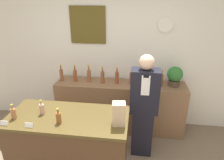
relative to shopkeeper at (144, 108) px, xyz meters
name	(u,v)px	position (x,y,z in m)	size (l,w,h in m)	color
back_wall	(109,53)	(-0.63, 0.89, 0.56)	(5.20, 0.09, 2.70)	silver
back_shelf	(120,106)	(-0.40, 0.59, -0.35)	(2.26, 0.47, 0.90)	brown
display_counter	(71,147)	(-0.93, -0.60, -0.32)	(1.47, 0.69, 0.96)	#4C331E
shopkeeper	(144,108)	(0.00, 0.00, 0.00)	(0.40, 0.25, 1.60)	black
potted_plant	(175,76)	(0.50, 0.62, 0.29)	(0.25, 0.25, 0.34)	#4C3D2D
paper_bag	(119,114)	(-0.30, -0.68, 0.30)	(0.16, 0.14, 0.27)	tan
price_card_left	(4,123)	(-1.57, -0.87, 0.19)	(0.09, 0.02, 0.06)	white
price_card_right	(29,125)	(-1.27, -0.87, 0.19)	(0.09, 0.02, 0.06)	white
counter_bottle_0	(13,113)	(-1.54, -0.73, 0.24)	(0.06, 0.06, 0.19)	#9E673F
counter_bottle_1	(42,109)	(-1.25, -0.58, 0.24)	(0.06, 0.06, 0.19)	tan
counter_bottle_2	(59,117)	(-0.98, -0.74, 0.24)	(0.06, 0.06, 0.19)	brown
shelf_bottle_0	(61,75)	(-1.45, 0.59, 0.22)	(0.07, 0.07, 0.30)	brown
shelf_bottle_1	(75,75)	(-1.20, 0.60, 0.22)	(0.07, 0.07, 0.30)	brown
shelf_bottle_2	(89,76)	(-0.95, 0.61, 0.22)	(0.07, 0.07, 0.30)	brown
shelf_bottle_3	(103,77)	(-0.70, 0.58, 0.22)	(0.07, 0.07, 0.30)	brown
shelf_bottle_4	(117,77)	(-0.46, 0.59, 0.22)	(0.07, 0.07, 0.30)	brown
shelf_bottle_5	(131,78)	(-0.21, 0.60, 0.22)	(0.07, 0.07, 0.30)	brown
shelf_bottle_6	(146,79)	(0.04, 0.59, 0.22)	(0.07, 0.07, 0.30)	brown
shelf_bottle_7	(161,80)	(0.28, 0.58, 0.22)	(0.07, 0.07, 0.30)	brown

